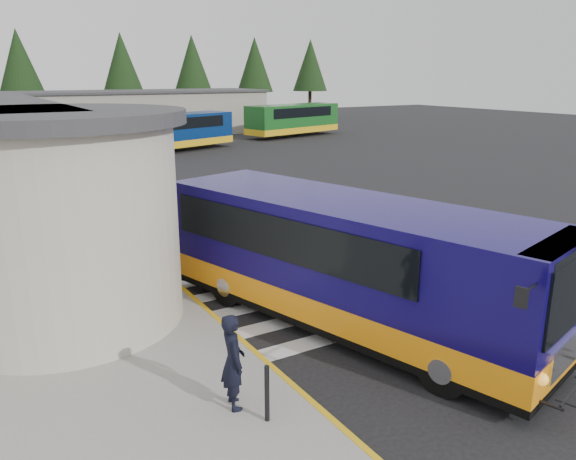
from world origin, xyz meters
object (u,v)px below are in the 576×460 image
far_bus_b (293,119)px  bollard (267,393)px  pedestrian_b (167,278)px  transit_bus (347,267)px  far_bus_a (177,130)px  pedestrian_a (233,361)px

far_bus_b → bollard: bearing=133.7°
pedestrian_b → bollard: (-0.15, -5.25, -0.30)m
transit_bus → far_bus_a: size_ratio=1.12×
bollard → pedestrian_b: bearing=88.4°
transit_bus → far_bus_b: same height
far_bus_a → pedestrian_b: bearing=140.6°
bollard → far_bus_a: 36.07m
pedestrian_a → far_bus_a: bearing=-8.1°
far_bus_a → pedestrian_a: bearing=142.5°
transit_bus → far_bus_b: bearing=44.8°
bollard → far_bus_b: size_ratio=0.10×
transit_bus → bollard: transit_bus is taller
pedestrian_b → bollard: bearing=-41.6°
pedestrian_b → bollard: pedestrian_b is taller
pedestrian_a → far_bus_b: (24.39, 37.91, 0.65)m
transit_bus → far_bus_a: bearing=61.1°
transit_bus → bollard: bearing=-159.1°
bollard → far_bus_b: (24.11, 38.58, 1.01)m
far_bus_b → transit_bus: bearing=136.0°
pedestrian_a → far_bus_a: size_ratio=0.18×
bollard → transit_bus: bearing=36.4°
far_bus_a → far_bus_b: far_bus_b is taller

